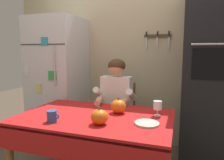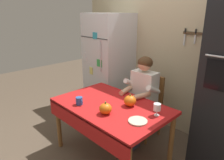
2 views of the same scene
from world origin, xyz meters
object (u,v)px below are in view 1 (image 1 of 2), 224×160
at_px(coffee_mug, 52,116).
at_px(serving_tray, 147,123).
at_px(refrigerator, 59,81).
at_px(seated_person, 115,101).
at_px(pumpkin_medium, 99,117).
at_px(pumpkin_large, 119,106).
at_px(wine_glass, 158,106).
at_px(wall_oven, 209,76).
at_px(dining_table, 94,125).
at_px(chair_behind_person, 120,115).

distance_m(coffee_mug, serving_tray, 0.79).
relative_size(refrigerator, seated_person, 1.45).
distance_m(seated_person, pumpkin_medium, 0.81).
xyz_separation_m(pumpkin_large, serving_tray, (0.31, -0.23, -0.06)).
bearing_deg(wine_glass, refrigerator, 155.08).
distance_m(wall_oven, dining_table, 1.45).
xyz_separation_m(seated_person, wine_glass, (0.54, -0.42, 0.10)).
relative_size(wine_glass, pumpkin_medium, 0.96).
xyz_separation_m(refrigerator, dining_table, (0.95, -0.88, -0.24)).
xyz_separation_m(dining_table, coffee_mug, (-0.27, -0.26, 0.13)).
height_order(coffee_mug, serving_tray, coffee_mug).
bearing_deg(pumpkin_large, serving_tray, -36.41).
distance_m(pumpkin_large, serving_tray, 0.39).
bearing_deg(wine_glass, pumpkin_large, -175.54).
distance_m(chair_behind_person, coffee_mug, 1.12).
relative_size(dining_table, serving_tray, 7.01).
relative_size(wine_glass, serving_tray, 0.70).
distance_m(seated_person, wine_glass, 0.69).
bearing_deg(dining_table, chair_behind_person, 89.47).
distance_m(wall_oven, wine_glass, 0.92).
relative_size(refrigerator, serving_tray, 9.01).
distance_m(coffee_mug, pumpkin_medium, 0.41).
distance_m(dining_table, serving_tray, 0.51).
height_order(coffee_mug, pumpkin_large, pumpkin_large).
bearing_deg(seated_person, refrigerator, 163.73).
relative_size(chair_behind_person, pumpkin_medium, 6.41).
relative_size(coffee_mug, wine_glass, 0.80).
relative_size(dining_table, coffee_mug, 12.62).
bearing_deg(dining_table, coffee_mug, -136.25).
xyz_separation_m(refrigerator, seated_person, (0.96, -0.28, -0.16)).
bearing_deg(dining_table, wall_oven, 41.31).
bearing_deg(coffee_mug, pumpkin_large, 42.48).
bearing_deg(refrigerator, dining_table, -42.91).
distance_m(wall_oven, pumpkin_large, 1.18).
relative_size(wall_oven, coffee_mug, 18.92).
distance_m(wall_oven, serving_tray, 1.18).
bearing_deg(dining_table, pumpkin_large, 40.52).
bearing_deg(chair_behind_person, seated_person, -90.00).
bearing_deg(wine_glass, coffee_mug, -151.49).
relative_size(seated_person, wine_glass, 8.92).
relative_size(wall_oven, pumpkin_large, 13.76).
bearing_deg(pumpkin_medium, chair_behind_person, 97.12).
xyz_separation_m(wall_oven, pumpkin_large, (-0.87, -0.76, -0.24)).
height_order(seated_person, wine_glass, seated_person).
bearing_deg(wall_oven, dining_table, -138.69).
bearing_deg(wine_glass, seated_person, 142.41).
bearing_deg(dining_table, pumpkin_medium, -55.58).
relative_size(seated_person, pumpkin_medium, 8.58).
bearing_deg(refrigerator, pumpkin_large, -32.57).
relative_size(seated_person, pumpkin_large, 8.16).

